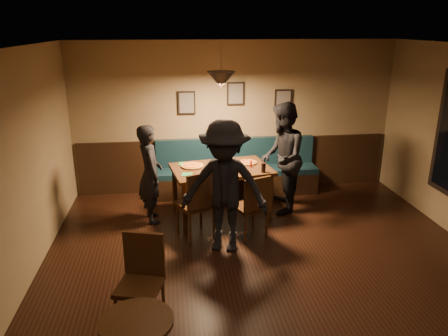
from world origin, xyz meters
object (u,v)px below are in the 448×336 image
object	(u,v)px
chair_near_left	(195,203)
chair_near_right	(250,205)
cafe_chair_far	(139,285)
diner_right	(282,158)
diner_left	(150,174)
soda_glass	(263,168)
booth_bench	(237,168)
dining_table	(221,192)
diner_front	(224,187)
tabasco_bottle	(251,163)

from	to	relation	value
chair_near_left	chair_near_right	world-z (taller)	chair_near_left
cafe_chair_far	diner_right	bearing A→B (deg)	-112.81
diner_left	soda_glass	bearing A→B (deg)	-110.22
booth_bench	dining_table	distance (m)	1.04
diner_front	tabasco_bottle	bearing A→B (deg)	80.81
booth_bench	cafe_chair_far	size ratio (longest dim) A/B	3.02
chair_near_right	booth_bench	bearing A→B (deg)	65.75
chair_near_left	tabasco_bottle	bearing A→B (deg)	9.71
booth_bench	diner_right	bearing A→B (deg)	-54.84
chair_near_left	diner_right	xyz separation A→B (m)	(1.50, 0.77, 0.40)
chair_near_left	dining_table	bearing A→B (deg)	30.71
diner_right	diner_front	size ratio (longest dim) A/B	1.00
soda_glass	tabasco_bottle	distance (m)	0.31
diner_front	diner_right	bearing A→B (deg)	65.73
chair_near_right	tabasco_bottle	xyz separation A→B (m)	(0.15, 0.75, 0.41)
diner_right	tabasco_bottle	bearing A→B (deg)	-65.17
booth_bench	diner_left	world-z (taller)	diner_left
diner_left	dining_table	bearing A→B (deg)	-99.75
booth_bench	diner_front	xyz separation A→B (m)	(-0.51, -2.09, 0.44)
chair_near_left	tabasco_bottle	xyz separation A→B (m)	(0.96, 0.65, 0.37)
soda_glass	tabasco_bottle	size ratio (longest dim) A/B	1.20
chair_near_right	diner_front	bearing A→B (deg)	-161.86
chair_near_right	diner_left	bearing A→B (deg)	131.89
booth_bench	chair_near_right	world-z (taller)	booth_bench
tabasco_bottle	cafe_chair_far	bearing A→B (deg)	-122.28
tabasco_bottle	cafe_chair_far	xyz separation A→B (m)	(-1.66, -2.63, -0.40)
soda_glass	cafe_chair_far	distance (m)	3.00
cafe_chair_far	chair_near_left	bearing A→B (deg)	-93.63
booth_bench	tabasco_bottle	xyz separation A→B (m)	(0.07, -0.98, 0.40)
booth_bench	chair_near_left	bearing A→B (deg)	-118.49
dining_table	soda_glass	bearing A→B (deg)	-35.08
chair_near_left	soda_glass	size ratio (longest dim) A/B	6.94
dining_table	soda_glass	world-z (taller)	soda_glass
diner_left	diner_front	world-z (taller)	diner_front
diner_right	soda_glass	world-z (taller)	diner_right
chair_near_right	diner_left	size ratio (longest dim) A/B	0.62
chair_near_right	diner_right	xyz separation A→B (m)	(0.69, 0.86, 0.44)
chair_near_right	diner_front	xyz separation A→B (m)	(-0.43, -0.35, 0.44)
diner_left	soda_glass	distance (m)	1.80
dining_table	soda_glass	distance (m)	0.86
chair_near_left	chair_near_right	bearing A→B (deg)	-31.39
diner_left	tabasco_bottle	distance (m)	1.63
booth_bench	chair_near_right	xyz separation A→B (m)	(-0.08, -1.73, -0.01)
diner_right	cafe_chair_far	xyz separation A→B (m)	(-2.21, -2.74, -0.44)
diner_left	chair_near_right	bearing A→B (deg)	-128.42
booth_bench	soda_glass	xyz separation A→B (m)	(0.22, -1.25, 0.41)
dining_table	soda_glass	xyz separation A→B (m)	(0.63, -0.30, 0.50)
chair_near_right	diner_front	distance (m)	0.71
cafe_chair_far	diner_left	bearing A→B (deg)	-74.76
diner_right	soda_glass	xyz separation A→B (m)	(-0.40, -0.38, -0.02)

